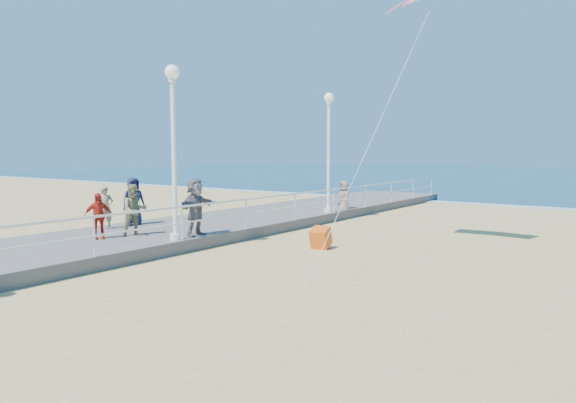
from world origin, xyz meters
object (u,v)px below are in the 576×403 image
Objects in this scene: spectator_1 at (134,210)px; beach_walker_c at (344,199)px; lamp_post_far at (329,140)px; spectator_3 at (98,216)px; spectator_5 at (196,207)px; spectator_6 at (106,208)px; spectator_4 at (134,201)px; lamp_post_mid at (173,134)px; box_kite at (321,240)px.

spectator_1 is 11.15m from beach_walker_c.
lamp_post_far reaches higher than beach_walker_c.
spectator_3 is 0.77× the size of spectator_5.
spectator_5 is (1.96, 2.28, 0.21)m from spectator_3.
spectator_1 is at bearing -81.80° from spectator_6.
spectator_6 is at bearing 77.18° from spectator_3.
spectator_4 reaches higher than spectator_1.
lamp_post_mid reaches higher than spectator_5.
spectator_4 is at bearing 77.16° from spectator_5.
spectator_1 is (-1.68, -0.23, -2.42)m from lamp_post_mid.
spectator_5 is (3.68, -0.37, 0.05)m from spectator_4.
spectator_6 is at bearing 178.31° from lamp_post_mid.
spectator_5 is (-0.13, -8.02, -2.33)m from lamp_post_far.
spectator_5 is (1.55, 1.22, 0.10)m from spectator_1.
spectator_6 is at bearing -166.20° from box_kite.
spectator_1 is 2.09m from spectator_6.
spectator_3 is 0.96× the size of spectator_6.
spectator_6 is at bearing -72.84° from beach_walker_c.
lamp_post_mid is at bearing -74.04° from spectator_6.
spectator_4 is 10.12m from beach_walker_c.
spectator_4 is (-2.13, 1.59, 0.05)m from spectator_1.
lamp_post_far is 8.35m from spectator_5.
lamp_post_far is (0.00, 9.00, 0.00)m from lamp_post_mid.
spectator_4 is at bearing 76.34° from spectator_1.
spectator_5 is 9.84m from beach_walker_c.
spectator_6 reaches higher than spectator_3.
lamp_post_mid reaches higher than spectator_3.
beach_walker_c is at bearing -4.59° from spectator_4.
box_kite is at bearing -29.91° from beach_walker_c.
spectator_5 is at bearing -58.75° from spectator_6.
spectator_4 is 7.40m from box_kite.
spectator_6 is 0.86× the size of beach_walker_c.
lamp_post_mid is 4.51m from spectator_6.
spectator_5 is at bearing -13.18° from spectator_3.
spectator_3 is 0.83× the size of beach_walker_c.
spectator_5 reaches higher than spectator_4.
spectator_3 is 3.01m from spectator_5.
spectator_4 is (-3.81, -7.64, -2.38)m from lamp_post_far.
spectator_5 is (-0.13, 0.98, -2.33)m from lamp_post_mid.
spectator_1 is 1.12× the size of spectator_6.
spectator_1 is 0.97× the size of beach_walker_c.
box_kite is (3.30, -5.82, -3.36)m from lamp_post_far.
box_kite is at bearing -59.37° from spectator_4.
beach_walker_c is 2.89× the size of box_kite.
lamp_post_mid is 11.17m from beach_walker_c.
lamp_post_far is at bearing -48.06° from beach_walker_c.
spectator_1 is at bearing -172.11° from lamp_post_mid.
spectator_3 is at bearing -101.47° from lamp_post_far.
lamp_post_far is at bearing 16.08° from spectator_3.
spectator_6 is 7.72m from box_kite.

